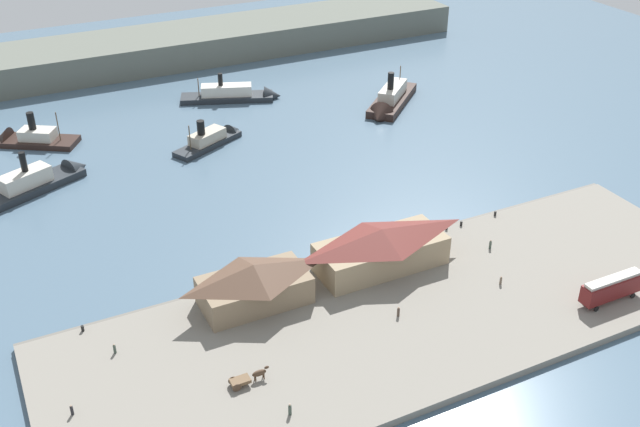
# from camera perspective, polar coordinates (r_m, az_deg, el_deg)

# --- Properties ---
(ground_plane) EXTENTS (320.00, 320.00, 0.00)m
(ground_plane) POSITION_cam_1_polar(r_m,az_deg,el_deg) (130.90, 1.76, -2.50)
(ground_plane) COLOR slate
(quay_promenade) EXTENTS (110.00, 36.00, 1.20)m
(quay_promenade) POSITION_cam_1_polar(r_m,az_deg,el_deg) (115.23, 6.94, -7.55)
(quay_promenade) COLOR gray
(quay_promenade) RESTS_ON ground
(seawall_edge) EXTENTS (110.00, 0.80, 1.00)m
(seawall_edge) POSITION_cam_1_polar(r_m,az_deg,el_deg) (127.99, 2.52, -3.09)
(seawall_edge) COLOR #666159
(seawall_edge) RESTS_ON ground
(ferry_shed_central_terminal) EXTENTS (16.69, 9.02, 6.89)m
(ferry_shed_central_terminal) POSITION_cam_1_polar(r_m,az_deg,el_deg) (113.98, -5.03, -5.33)
(ferry_shed_central_terminal) COLOR #847056
(ferry_shed_central_terminal) RESTS_ON quay_promenade
(ferry_shed_east_terminal) EXTENTS (21.74, 9.16, 7.15)m
(ferry_shed_east_terminal) POSITION_cam_1_polar(r_m,az_deg,el_deg) (121.93, 4.67, -2.62)
(ferry_shed_east_terminal) COLOR #998466
(ferry_shed_east_terminal) RESTS_ON quay_promenade
(street_tram) EXTENTS (10.70, 2.54, 4.28)m
(street_tram) POSITION_cam_1_polar(r_m,az_deg,el_deg) (122.81, 21.33, -5.25)
(street_tram) COLOR maroon
(street_tram) RESTS_ON quay_promenade
(horse_cart) EXTENTS (5.56, 1.69, 1.87)m
(horse_cart) POSITION_cam_1_polar(r_m,az_deg,el_deg) (101.80, -5.56, -12.36)
(horse_cart) COLOR brown
(horse_cart) RESTS_ON quay_promenade
(pedestrian_near_west_shed) EXTENTS (0.41, 0.41, 1.68)m
(pedestrian_near_west_shed) POSITION_cam_1_polar(r_m,az_deg,el_deg) (113.05, 5.99, -7.46)
(pedestrian_near_west_shed) COLOR #4C3D33
(pedestrian_near_west_shed) RESTS_ON quay_promenade
(pedestrian_standing_center) EXTENTS (0.39, 0.39, 1.58)m
(pedestrian_standing_center) POSITION_cam_1_polar(r_m,az_deg,el_deg) (102.34, -18.38, -14.02)
(pedestrian_standing_center) COLOR #232328
(pedestrian_standing_center) RESTS_ON quay_promenade
(pedestrian_walking_west) EXTENTS (0.42, 0.42, 1.70)m
(pedestrian_walking_west) POSITION_cam_1_polar(r_m,az_deg,el_deg) (130.87, 12.84, -2.32)
(pedestrian_walking_west) COLOR #3D4C42
(pedestrian_walking_west) RESTS_ON quay_promenade
(pedestrian_by_tram) EXTENTS (0.39, 0.39, 1.59)m
(pedestrian_by_tram) POSITION_cam_1_polar(r_m,az_deg,el_deg) (109.84, -15.37, -9.91)
(pedestrian_by_tram) COLOR #3D4C42
(pedestrian_by_tram) RESTS_ON quay_promenade
(pedestrian_walking_east) EXTENTS (0.44, 0.44, 1.77)m
(pedestrian_walking_east) POSITION_cam_1_polar(r_m,az_deg,el_deg) (97.46, -2.31, -14.69)
(pedestrian_walking_east) COLOR #3D4C42
(pedestrian_walking_east) RESTS_ON quay_promenade
(pedestrian_at_waters_edge) EXTENTS (0.37, 0.37, 1.51)m
(pedestrian_at_waters_edge) POSITION_cam_1_polar(r_m,az_deg,el_deg) (122.41, 13.60, -4.99)
(pedestrian_at_waters_edge) COLOR #6B5B4C
(pedestrian_at_waters_edge) RESTS_ON quay_promenade
(mooring_post_east) EXTENTS (0.44, 0.44, 0.90)m
(mooring_post_east) POSITION_cam_1_polar(r_m,az_deg,el_deg) (140.97, 13.20, 0.01)
(mooring_post_east) COLOR black
(mooring_post_east) RESTS_ON quay_promenade
(mooring_post_center_east) EXTENTS (0.44, 0.44, 0.90)m
(mooring_post_center_east) POSITION_cam_1_polar(r_m,az_deg,el_deg) (115.20, -17.63, -8.34)
(mooring_post_center_east) COLOR black
(mooring_post_center_east) RESTS_ON quay_promenade
(mooring_post_west) EXTENTS (0.44, 0.44, 0.90)m
(mooring_post_west) POSITION_cam_1_polar(r_m,az_deg,el_deg) (136.57, 10.71, -0.75)
(mooring_post_west) COLOR black
(mooring_post_west) RESTS_ON quay_promenade
(mooring_post_center_west) EXTENTS (0.44, 0.44, 0.90)m
(mooring_post_center_west) POSITION_cam_1_polar(r_m,az_deg,el_deg) (134.97, 9.62, -1.03)
(mooring_post_center_west) COLOR black
(mooring_post_center_west) RESTS_ON quay_promenade
(ferry_moored_east) EXTENTS (18.77, 12.40, 8.26)m
(ferry_moored_east) POSITION_cam_1_polar(r_m,az_deg,el_deg) (169.23, -8.10, 5.72)
(ferry_moored_east) COLOR #23282D
(ferry_moored_east) RESTS_ON ground
(ferry_departing_north) EXTENTS (25.45, 14.11, 8.99)m
(ferry_departing_north) POSITION_cam_1_polar(r_m,az_deg,el_deg) (192.88, -6.21, 8.98)
(ferry_departing_north) COLOR #23282D
(ferry_departing_north) RESTS_ON ground
(ferry_mid_harbor) EXTENTS (22.57, 21.79, 11.08)m
(ferry_mid_harbor) POSITION_cam_1_polar(r_m,az_deg,el_deg) (187.30, 5.28, 8.46)
(ferry_mid_harbor) COLOR black
(ferry_mid_harbor) RESTS_ON ground
(ferry_moored_west) EXTENTS (18.92, 15.09, 10.15)m
(ferry_moored_west) POSITION_cam_1_polar(r_m,az_deg,el_deg) (179.79, -21.41, 5.33)
(ferry_moored_west) COLOR black
(ferry_moored_west) RESTS_ON ground
(ferry_approaching_east) EXTENTS (25.61, 16.01, 10.57)m
(ferry_approaching_east) POSITION_cam_1_polar(r_m,az_deg,el_deg) (159.08, -20.51, 2.37)
(ferry_approaching_east) COLOR #23282D
(ferry_approaching_east) RESTS_ON ground
(far_headland) EXTENTS (180.00, 24.00, 8.00)m
(far_headland) POSITION_cam_1_polar(r_m,az_deg,el_deg) (223.51, -11.87, 12.25)
(far_headland) COLOR #60665B
(far_headland) RESTS_ON ground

